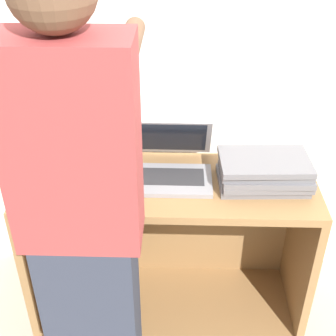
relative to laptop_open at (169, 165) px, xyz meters
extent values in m
cube|color=silver|center=(0.00, 0.29, 0.39)|extent=(8.00, 0.05, 2.40)
cube|color=olive|center=(0.00, -0.06, -0.07)|extent=(1.29, 0.49, 0.04)
cube|color=olive|center=(0.00, -0.06, -0.79)|extent=(1.29, 0.49, 0.04)
cube|color=olive|center=(-0.63, -0.06, -0.43)|extent=(0.04, 0.49, 0.69)
cube|color=olive|center=(0.63, -0.06, -0.43)|extent=(0.04, 0.49, 0.69)
cube|color=olive|center=(0.00, 0.17, -0.43)|extent=(1.22, 0.04, 0.69)
cube|color=gray|center=(0.00, -0.06, -0.04)|extent=(0.37, 0.24, 0.02)
cube|color=#28282B|center=(0.00, -0.05, -0.03)|extent=(0.31, 0.13, 0.00)
cube|color=gray|center=(0.00, 0.12, 0.07)|extent=(0.37, 0.12, 0.21)
cube|color=black|center=(0.00, 0.11, 0.08)|extent=(0.33, 0.10, 0.18)
cube|color=slate|center=(-0.41, -0.06, -0.03)|extent=(0.38, 0.24, 0.03)
cube|color=#232326|center=(-0.40, -0.05, -0.01)|extent=(0.38, 0.24, 0.03)
cube|color=slate|center=(-0.41, -0.05, 0.02)|extent=(0.38, 0.24, 0.03)
cube|color=gray|center=(-0.40, -0.06, 0.04)|extent=(0.38, 0.24, 0.03)
cube|color=gray|center=(-0.41, -0.06, 0.07)|extent=(0.38, 0.25, 0.03)
cube|color=slate|center=(-0.41, -0.05, 0.10)|extent=(0.38, 0.25, 0.03)
cube|color=slate|center=(-0.39, -0.07, 0.12)|extent=(0.38, 0.24, 0.03)
cube|color=slate|center=(0.40, -0.05, -0.03)|extent=(0.38, 0.25, 0.03)
cube|color=slate|center=(0.41, -0.06, -0.01)|extent=(0.38, 0.25, 0.03)
cube|color=slate|center=(0.41, -0.07, 0.02)|extent=(0.38, 0.24, 0.03)
cube|color=slate|center=(0.41, -0.05, 0.04)|extent=(0.38, 0.24, 0.03)
cube|color=slate|center=(0.40, -0.07, 0.07)|extent=(0.38, 0.25, 0.03)
cube|color=#2D3342|center=(-0.27, -0.53, -0.38)|extent=(0.34, 0.20, 0.87)
cube|color=#993838|center=(-0.27, -0.53, 0.40)|extent=(0.40, 0.20, 0.69)
cylinder|color=brown|center=(-0.43, -0.27, 0.64)|extent=(0.07, 0.32, 0.07)
cylinder|color=brown|center=(-0.11, -0.27, 0.64)|extent=(0.07, 0.32, 0.07)
camera|label=1|loc=(0.05, -1.72, 1.12)|focal=50.00mm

